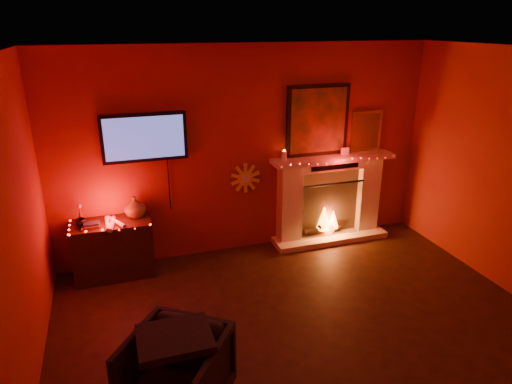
% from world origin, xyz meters
% --- Properties ---
extents(room, '(5.00, 5.00, 5.00)m').
position_xyz_m(room, '(0.00, 0.00, 1.35)').
color(room, black).
rests_on(room, ground).
extents(floor, '(5.00, 5.00, 0.00)m').
position_xyz_m(floor, '(0.00, 0.00, 0.00)').
color(floor, black).
rests_on(floor, ground).
extents(fireplace, '(1.72, 0.40, 2.18)m').
position_xyz_m(fireplace, '(1.14, 2.39, 0.72)').
color(fireplace, silver).
rests_on(fireplace, floor).
extents(tv, '(1.00, 0.07, 1.24)m').
position_xyz_m(tv, '(-1.30, 2.45, 1.65)').
color(tv, black).
rests_on(tv, room).
extents(sunburst_clock, '(0.40, 0.03, 0.40)m').
position_xyz_m(sunburst_clock, '(-0.05, 2.48, 1.00)').
color(sunburst_clock, yellow).
rests_on(sunburst_clock, room).
extents(console_table, '(0.93, 0.53, 0.97)m').
position_xyz_m(console_table, '(-1.78, 2.26, 0.39)').
color(console_table, black).
rests_on(console_table, floor).
extents(armchair, '(1.03, 1.03, 0.68)m').
position_xyz_m(armchair, '(-1.39, -0.05, 0.34)').
color(armchair, black).
rests_on(armchair, floor).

